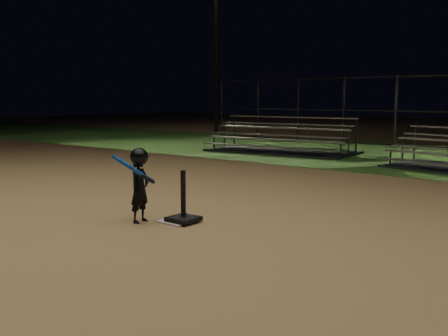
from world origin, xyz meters
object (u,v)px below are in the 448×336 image
light_pole_left (215,32)px  child_batter (140,183)px  home_plate (178,221)px  batting_tee (183,212)px  bleacher_left (281,145)px

light_pole_left → child_batter: bearing=-52.8°
home_plate → batting_tee: (0.09, 0.01, 0.14)m
batting_tee → home_plate: bearing=-172.9°
child_batter → home_plate: bearing=-59.1°
child_batter → light_pole_left: bearing=27.1°
light_pole_left → home_plate: bearing=-51.2°
bleacher_left → light_pole_left: size_ratio=0.57×
home_plate → child_batter: size_ratio=0.43×
home_plate → batting_tee: bearing=7.1°
home_plate → child_batter: bearing=-139.0°
child_batter → bleacher_left: 9.71m
home_plate → light_pole_left: (-12.00, 14.94, 4.93)m
batting_tee → bleacher_left: (-4.06, 8.67, 0.08)m
child_batter → bleacher_left: bleacher_left is taller
child_batter → batting_tee: bearing=-63.9°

